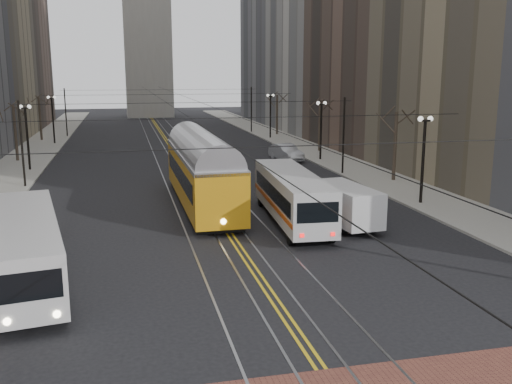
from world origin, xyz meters
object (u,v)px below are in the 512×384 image
transit_bus (28,251)px  sedan_silver (286,152)px  rear_bus (292,198)px  cargo_van (346,207)px  streetcar (202,177)px  sedan_grey (286,169)px

transit_bus → sedan_silver: bearing=47.5°
rear_bus → sedan_silver: bearing=78.4°
cargo_van → sedan_silver: cargo_van is taller
streetcar → cargo_van: 10.36m
sedan_silver → rear_bus: bearing=-115.0°
cargo_van → sedan_silver: 25.15m
transit_bus → rear_bus: 15.21m
transit_bus → sedan_silver: transit_bus is taller
rear_bus → sedan_grey: (3.58, 13.74, -0.68)m
streetcar → sedan_grey: streetcar is taller
cargo_van → sedan_grey: 15.45m
streetcar → rear_bus: size_ratio=1.42×
transit_bus → rear_bus: (13.48, 7.05, 0.05)m
rear_bus → sedan_grey: 14.21m
cargo_van → sedan_grey: size_ratio=1.16×
streetcar → rear_bus: bearing=-52.1°
transit_bus → cargo_van: (16.20, 5.37, -0.23)m
streetcar → sedan_silver: streetcar is taller
sedan_grey → rear_bus: bearing=-102.8°
transit_bus → sedan_grey: (17.06, 20.79, -0.63)m
transit_bus → sedan_silver: 36.18m
rear_bus → sedan_grey: rear_bus is taller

